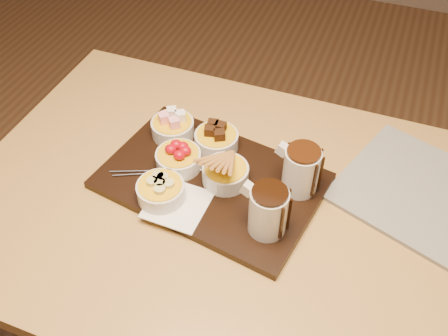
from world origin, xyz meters
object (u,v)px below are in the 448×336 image
(dining_table, at_px, (240,232))
(pitcher_dark_chocolate, at_px, (268,212))
(serving_board, at_px, (211,181))
(newspaper, at_px, (433,199))
(pitcher_milk_chocolate, at_px, (301,171))
(bowl_strawberries, at_px, (179,160))

(dining_table, height_order, pitcher_dark_chocolate, pitcher_dark_chocolate)
(serving_board, distance_m, newspaper, 0.47)
(dining_table, height_order, serving_board, serving_board)
(dining_table, relative_size, pitcher_milk_chocolate, 11.65)
(dining_table, xyz_separation_m, bowl_strawberries, (-0.16, 0.04, 0.14))
(dining_table, height_order, pitcher_milk_chocolate, pitcher_milk_chocolate)
(bowl_strawberries, xyz_separation_m, pitcher_milk_chocolate, (0.26, 0.03, 0.03))
(dining_table, bearing_deg, newspaper, 22.19)
(pitcher_dark_chocolate, relative_size, pitcher_milk_chocolate, 1.00)
(serving_board, relative_size, pitcher_milk_chocolate, 4.47)
(bowl_strawberries, bearing_deg, newspaper, 12.06)
(pitcher_dark_chocolate, xyz_separation_m, pitcher_milk_chocolate, (0.03, 0.13, 0.00))
(dining_table, xyz_separation_m, pitcher_dark_chocolate, (0.07, -0.06, 0.17))
(serving_board, relative_size, bowl_strawberries, 4.60)
(serving_board, bearing_deg, dining_table, -11.69)
(dining_table, bearing_deg, serving_board, 158.89)
(dining_table, xyz_separation_m, pitcher_milk_chocolate, (0.10, 0.07, 0.17))
(pitcher_dark_chocolate, distance_m, pitcher_milk_chocolate, 0.13)
(serving_board, bearing_deg, pitcher_dark_chocolate, -19.98)
(serving_board, bearing_deg, newspaper, 24.46)
(bowl_strawberries, relative_size, pitcher_dark_chocolate, 0.97)
(newspaper, bearing_deg, serving_board, -145.58)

